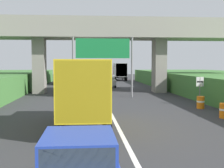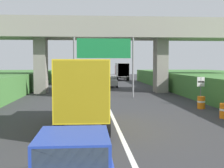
# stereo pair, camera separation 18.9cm
# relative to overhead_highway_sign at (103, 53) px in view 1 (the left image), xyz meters

# --- Properties ---
(lane_centre_stripe) EXTENTS (0.20, 96.17, 0.01)m
(lane_centre_stripe) POSITION_rel_overhead_highway_sign_xyz_m (0.00, -1.76, -4.34)
(lane_centre_stripe) COLOR white
(lane_centre_stripe) RESTS_ON ground
(overpass_bridge) EXTENTS (40.00, 4.80, 8.32)m
(overpass_bridge) POSITION_rel_overhead_highway_sign_xyz_m (0.00, 5.26, 2.00)
(overpass_bridge) COLOR gray
(overpass_bridge) RESTS_ON ground
(overhead_highway_sign) EXTENTS (5.88, 0.18, 5.82)m
(overhead_highway_sign) POSITION_rel_overhead_highway_sign_xyz_m (0.00, 0.00, 0.00)
(overhead_highway_sign) COLOR slate
(overhead_highway_sign) RESTS_ON ground
(speed_limit_sign) EXTENTS (0.60, 0.08, 2.23)m
(speed_limit_sign) POSITION_rel_overhead_highway_sign_xyz_m (7.40, -6.04, -2.87)
(speed_limit_sign) COLOR slate
(speed_limit_sign) RESTS_ON ground
(truck_red) EXTENTS (2.44, 7.30, 3.44)m
(truck_red) POSITION_rel_overhead_highway_sign_xyz_m (5.18, 32.17, -2.41)
(truck_red) COLOR black
(truck_red) RESTS_ON ground
(truck_yellow) EXTENTS (2.44, 7.30, 3.44)m
(truck_yellow) POSITION_rel_overhead_highway_sign_xyz_m (-1.75, -14.11, -2.41)
(truck_yellow) COLOR black
(truck_yellow) RESTS_ON ground
(truck_white) EXTENTS (2.44, 7.30, 3.44)m
(truck_white) POSITION_rel_overhead_highway_sign_xyz_m (-5.18, 21.01, -2.41)
(truck_white) COLOR black
(truck_white) RESTS_ON ground
(truck_orange) EXTENTS (2.44, 7.30, 3.44)m
(truck_orange) POSITION_rel_overhead_highway_sign_xyz_m (-1.51, 3.45, -2.41)
(truck_orange) COLOR black
(truck_orange) RESTS_ON ground
(car_silver) EXTENTS (1.86, 4.10, 1.72)m
(car_silver) POSITION_rel_overhead_highway_sign_xyz_m (1.58, 13.52, -3.48)
(car_silver) COLOR #B2B5B7
(car_silver) RESTS_ON ground
(construction_barrel_3) EXTENTS (0.57, 0.57, 0.90)m
(construction_barrel_3) POSITION_rel_overhead_highway_sign_xyz_m (6.65, -12.03, -3.88)
(construction_barrel_3) COLOR orange
(construction_barrel_3) RESTS_ON ground
(construction_barrel_4) EXTENTS (0.57, 0.57, 0.90)m
(construction_barrel_4) POSITION_rel_overhead_highway_sign_xyz_m (6.72, -8.01, -3.88)
(construction_barrel_4) COLOR orange
(construction_barrel_4) RESTS_ON ground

